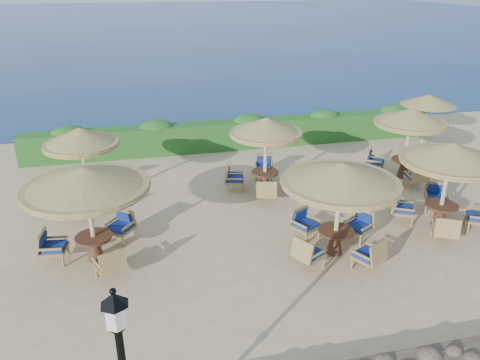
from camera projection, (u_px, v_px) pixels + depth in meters
ground at (290, 225)px, 14.30m from camera, size 120.00×120.00×0.00m
sea at (153, 22)px, 76.73m from camera, size 160.00×160.00×0.00m
hedge at (238, 134)px, 20.48m from camera, size 18.00×0.90×1.20m
extra_parasol at (429, 100)px, 19.67m from camera, size 2.30×2.30×2.41m
cafe_set_0 at (87, 192)px, 11.77m from camera, size 3.23×3.23×2.65m
cafe_set_1 at (340, 190)px, 12.09m from camera, size 3.14×3.14×2.65m
cafe_set_2 at (448, 169)px, 13.52m from camera, size 2.87×2.87×2.65m
cafe_set_3 at (82, 150)px, 14.81m from camera, size 2.37×2.87×2.65m
cafe_set_4 at (266, 144)px, 15.91m from camera, size 2.89×2.89×2.65m
cafe_set_5 at (409, 129)px, 16.95m from camera, size 2.75×2.74×2.65m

